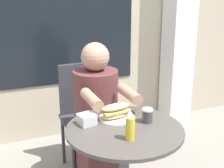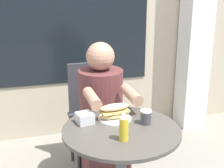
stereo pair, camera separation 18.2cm
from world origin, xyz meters
name	(u,v)px [view 1 (the left image)]	position (x,y,z in m)	size (l,w,h in m)	color
lattice_pillar	(180,12)	(1.20, 1.32, 1.20)	(0.26, 0.26, 2.40)	silver
cafe_table	(124,159)	(0.00, 0.00, 0.52)	(0.66, 0.66, 0.72)	#47423D
diner_chair	(84,107)	(0.02, 0.85, 0.52)	(0.38, 0.38, 0.87)	#333338
seated_diner	(98,129)	(0.02, 0.50, 0.48)	(0.32, 0.57, 1.11)	brown
sandwich_on_plate	(116,113)	(0.00, 0.13, 0.76)	(0.20, 0.20, 0.09)	white
drink_cup	(147,115)	(0.15, 0.02, 0.76)	(0.06, 0.06, 0.08)	#424247
napkin_box	(87,119)	(-0.18, 0.13, 0.75)	(0.11, 0.11, 0.06)	silver
condiment_bottle	(130,126)	(-0.03, -0.13, 0.80)	(0.05, 0.05, 0.16)	gold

